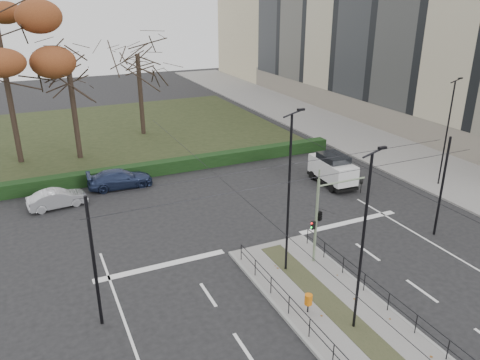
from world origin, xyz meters
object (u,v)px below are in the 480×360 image
at_px(traffic_light, 321,214).
at_px(parked_car_second, 57,199).
at_px(bare_tree_center, 138,60).
at_px(streetlamp_median_far, 289,193).
at_px(parked_car_third, 120,179).
at_px(white_van, 333,169).
at_px(streetlamp_sidewalk, 447,132).
at_px(bare_tree_near, 68,65).
at_px(streetlamp_median_near, 363,243).
at_px(litter_bin, 308,300).

bearing_deg(traffic_light, parked_car_second, 132.29).
bearing_deg(bare_tree_center, streetlamp_median_far, -89.12).
height_order(parked_car_third, white_van, white_van).
relative_size(parked_car_second, white_van, 0.87).
height_order(traffic_light, streetlamp_median_far, streetlamp_median_far).
bearing_deg(streetlamp_sidewalk, bare_tree_near, 143.09).
relative_size(streetlamp_median_near, bare_tree_center, 0.76).
xyz_separation_m(parked_car_second, white_van, (18.94, -4.24, 0.59)).
relative_size(traffic_light, parked_car_second, 1.23).
relative_size(white_van, bare_tree_near, 0.39).
relative_size(traffic_light, streetlamp_median_near, 0.58).
xyz_separation_m(litter_bin, parked_car_third, (-4.51, 18.30, -0.10)).
distance_m(parked_car_third, bare_tree_center, 15.57).
relative_size(litter_bin, bare_tree_near, 0.08).
relative_size(streetlamp_median_far, bare_tree_near, 0.74).
bearing_deg(parked_car_second, parked_car_third, -75.20).
height_order(streetlamp_median_near, parked_car_second, streetlamp_median_near).
distance_m(streetlamp_sidewalk, parked_car_third, 23.76).
xyz_separation_m(streetlamp_median_near, parked_car_second, (-10.25, 18.21, -3.54)).
relative_size(traffic_light, bare_tree_center, 0.44).
bearing_deg(bare_tree_center, white_van, -63.61).
distance_m(parked_car_second, bare_tree_center, 18.88).
bearing_deg(streetlamp_sidewalk, traffic_light, -159.58).
bearing_deg(streetlamp_median_near, white_van, 58.11).
relative_size(parked_car_second, bare_tree_center, 0.36).
bearing_deg(streetlamp_median_far, streetlamp_median_near, -85.80).
height_order(litter_bin, streetlamp_median_near, streetlamp_median_near).
bearing_deg(litter_bin, streetlamp_sidewalk, 27.32).
bearing_deg(streetlamp_median_far, parked_car_third, 109.93).
bearing_deg(bare_tree_near, streetlamp_median_far, -72.43).
height_order(parked_car_second, bare_tree_near, bare_tree_near).
distance_m(litter_bin, white_van, 15.84).
bearing_deg(bare_tree_near, white_van, -40.62).
bearing_deg(white_van, litter_bin, -128.89).
height_order(traffic_light, bare_tree_center, bare_tree_center).
xyz_separation_m(parked_car_third, white_van, (14.45, -5.98, 0.53)).
bearing_deg(streetlamp_sidewalk, parked_car_second, 163.31).
xyz_separation_m(litter_bin, bare_tree_center, (0.45, 31.46, 6.59)).
bearing_deg(bare_tree_near, litter_bin, -76.40).
relative_size(streetlamp_median_far, parked_car_third, 1.79).
xyz_separation_m(parked_car_third, bare_tree_center, (4.96, 13.16, 6.70)).
xyz_separation_m(parked_car_second, bare_tree_near, (2.64, 9.74, 7.28)).
bearing_deg(traffic_light, parked_car_third, 116.52).
xyz_separation_m(streetlamp_median_near, bare_tree_near, (-7.62, 27.95, 3.74)).
relative_size(streetlamp_median_far, streetlamp_sidewalk, 1.07).
bearing_deg(streetlamp_median_far, streetlamp_sidewalk, 18.34).
bearing_deg(traffic_light, bare_tree_near, 112.05).
bearing_deg(parked_car_second, traffic_light, -144.02).
bearing_deg(litter_bin, streetlamp_median_far, 75.65).
distance_m(litter_bin, streetlamp_median_far, 5.04).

